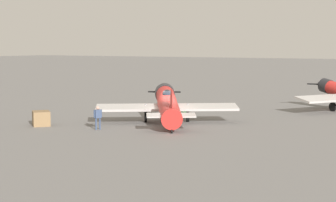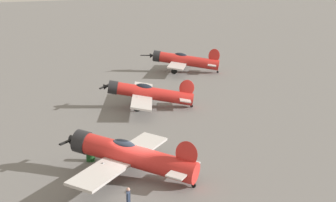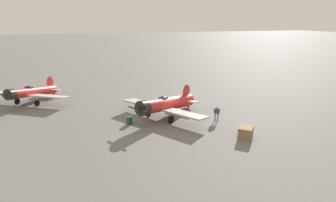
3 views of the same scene
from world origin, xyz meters
TOP-DOWN VIEW (x-y plane):
  - ground_plane at (0.00, 0.00)m, footprint 400.00×400.00m
  - airplane_foreground at (0.41, 0.28)m, footprint 9.02×10.12m
  - airplane_mid_apron at (15.72, -10.15)m, footprint 10.67×9.21m
  - ground_crew_mechanic at (-4.61, 3.06)m, footprint 0.58×0.41m
  - equipment_crate at (-5.18, 7.92)m, footprint 1.93×1.96m
  - fuel_drum at (4.63, 1.16)m, footprint 0.66×0.66m

SIDE VIEW (x-z plane):
  - ground_plane at x=0.00m, z-range 0.00..0.00m
  - fuel_drum at x=4.63m, z-range 0.00..0.82m
  - equipment_crate at x=-5.18m, z-range 0.00..1.08m
  - ground_crew_mechanic at x=-4.61m, z-range 0.17..1.83m
  - airplane_mid_apron at x=15.72m, z-range 0.02..2.96m
  - airplane_foreground at x=0.41m, z-range -0.05..3.08m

